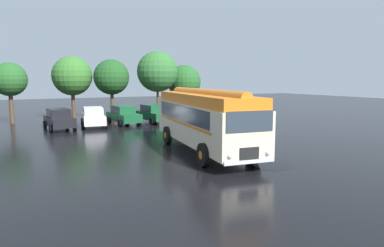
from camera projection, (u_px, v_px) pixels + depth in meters
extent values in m
plane|color=black|center=(200.00, 152.00, 18.95)|extent=(120.00, 120.00, 0.00)
cube|color=beige|center=(204.00, 123.00, 18.92)|extent=(3.69, 10.23, 2.10)
cube|color=orange|center=(204.00, 99.00, 18.75)|extent=(3.47, 10.01, 0.56)
cylinder|color=orange|center=(204.00, 94.00, 18.71)|extent=(1.74, 9.50, 0.60)
cube|color=#2D3842|center=(223.00, 112.00, 19.56)|extent=(1.00, 7.95, 0.84)
cube|color=#2D3842|center=(181.00, 113.00, 18.69)|extent=(1.00, 7.95, 0.84)
cube|color=orange|center=(223.00, 121.00, 19.53)|extent=(1.02, 8.14, 0.12)
cube|color=orange|center=(182.00, 123.00, 18.67)|extent=(1.02, 8.14, 0.12)
cube|color=#2D3842|center=(250.00, 121.00, 14.16)|extent=(2.19, 0.30, 0.88)
cube|color=black|center=(249.00, 154.00, 14.33)|extent=(0.90, 0.17, 0.56)
cube|color=silver|center=(249.00, 162.00, 14.36)|extent=(2.37, 0.39, 0.16)
sphere|color=white|center=(268.00, 153.00, 14.64)|extent=(0.22, 0.22, 0.22)
sphere|color=white|center=(230.00, 156.00, 14.02)|extent=(0.22, 0.22, 0.22)
cylinder|color=black|center=(253.00, 151.00, 16.61)|extent=(0.41, 1.13, 1.10)
cylinder|color=orange|center=(253.00, 151.00, 16.61)|extent=(0.36, 0.42, 0.39)
cylinder|color=black|center=(203.00, 155.00, 15.72)|extent=(0.41, 1.13, 1.10)
cylinder|color=orange|center=(203.00, 155.00, 15.72)|extent=(0.36, 0.42, 0.39)
cylinder|color=black|center=(206.00, 133.00, 22.20)|extent=(0.41, 1.13, 1.10)
cylinder|color=orange|center=(206.00, 133.00, 22.20)|extent=(0.36, 0.42, 0.39)
cylinder|color=black|center=(167.00, 135.00, 21.31)|extent=(0.41, 1.13, 1.10)
cylinder|color=orange|center=(167.00, 135.00, 21.31)|extent=(0.36, 0.42, 0.39)
cube|color=black|center=(59.00, 121.00, 27.31)|extent=(2.08, 4.34, 0.70)
cube|color=black|center=(59.00, 113.00, 27.35)|extent=(1.69, 2.31, 0.64)
cube|color=#2D3842|center=(68.00, 112.00, 27.75)|extent=(0.20, 1.93, 0.50)
cube|color=#2D3842|center=(48.00, 113.00, 26.95)|extent=(0.20, 1.93, 0.50)
cylinder|color=black|center=(75.00, 127.00, 26.73)|extent=(0.26, 0.66, 0.64)
cylinder|color=black|center=(51.00, 128.00, 25.80)|extent=(0.26, 0.66, 0.64)
cylinder|color=black|center=(67.00, 123.00, 28.91)|extent=(0.26, 0.66, 0.64)
cylinder|color=black|center=(45.00, 125.00, 27.98)|extent=(0.26, 0.66, 0.64)
cube|color=silver|center=(94.00, 119.00, 28.83)|extent=(2.21, 4.38, 0.70)
cube|color=silver|center=(93.00, 111.00, 28.88)|extent=(1.76, 2.35, 0.64)
cube|color=#2D3842|center=(102.00, 111.00, 29.14)|extent=(0.26, 1.92, 0.50)
cube|color=#2D3842|center=(84.00, 111.00, 28.62)|extent=(0.26, 1.92, 0.50)
cylinder|color=black|center=(106.00, 125.00, 27.95)|extent=(0.28, 0.66, 0.64)
cylinder|color=black|center=(84.00, 126.00, 27.36)|extent=(0.28, 0.66, 0.64)
cylinder|color=black|center=(103.00, 121.00, 30.38)|extent=(0.28, 0.66, 0.64)
cylinder|color=black|center=(82.00, 122.00, 29.79)|extent=(0.28, 0.66, 0.64)
cube|color=#144C28|center=(124.00, 117.00, 30.35)|extent=(2.17, 4.37, 0.70)
cube|color=#144C28|center=(123.00, 109.00, 30.39)|extent=(1.74, 2.34, 0.64)
cube|color=#2D3842|center=(131.00, 109.00, 30.81)|extent=(0.25, 1.92, 0.50)
cube|color=#2D3842|center=(115.00, 110.00, 29.97)|extent=(0.25, 1.92, 0.50)
cylinder|color=black|center=(139.00, 122.00, 29.81)|extent=(0.27, 0.66, 0.64)
cylinder|color=black|center=(120.00, 123.00, 28.84)|extent=(0.27, 0.66, 0.64)
cylinder|color=black|center=(127.00, 119.00, 31.96)|extent=(0.27, 0.66, 0.64)
cylinder|color=black|center=(109.00, 120.00, 30.99)|extent=(0.27, 0.66, 0.64)
cube|color=#144C28|center=(153.00, 115.00, 31.70)|extent=(2.23, 4.39, 0.70)
cube|color=#144C28|center=(153.00, 108.00, 31.74)|extent=(1.77, 2.36, 0.64)
cube|color=#2D3842|center=(160.00, 108.00, 32.16)|extent=(0.28, 1.92, 0.50)
cube|color=#2D3842|center=(145.00, 109.00, 31.31)|extent=(0.28, 1.92, 0.50)
cylinder|color=black|center=(169.00, 120.00, 31.18)|extent=(0.28, 0.66, 0.64)
cylinder|color=black|center=(152.00, 121.00, 30.19)|extent=(0.28, 0.66, 0.64)
cylinder|color=black|center=(155.00, 117.00, 33.31)|extent=(0.28, 0.66, 0.64)
cylinder|color=black|center=(139.00, 118.00, 32.32)|extent=(0.28, 0.66, 0.64)
cylinder|color=#4C3823|center=(11.00, 108.00, 30.90)|extent=(0.36, 0.36, 2.86)
sphere|color=#235623|center=(9.00, 79.00, 30.56)|extent=(3.02, 3.02, 3.02)
sphere|color=#235623|center=(7.00, 79.00, 30.58)|extent=(1.91, 1.91, 1.91)
cylinder|color=#4C3823|center=(73.00, 105.00, 34.56)|extent=(0.36, 0.36, 2.87)
sphere|color=#336B28|center=(72.00, 76.00, 34.19)|extent=(3.92, 3.92, 3.92)
sphere|color=#336B28|center=(76.00, 77.00, 34.58)|extent=(2.70, 2.70, 2.70)
cylinder|color=#4C3823|center=(112.00, 104.00, 35.02)|extent=(0.34, 0.34, 2.88)
sphere|color=#1E4C1E|center=(111.00, 77.00, 34.67)|extent=(3.58, 3.58, 3.58)
sphere|color=#1E4C1E|center=(106.00, 77.00, 34.51)|extent=(2.28, 2.28, 2.28)
cylinder|color=#4C3823|center=(158.00, 102.00, 37.20)|extent=(0.25, 0.25, 3.18)
sphere|color=#2D662D|center=(157.00, 72.00, 36.78)|extent=(4.37, 4.37, 4.37)
sphere|color=#2D662D|center=(160.00, 74.00, 37.15)|extent=(3.41, 3.41, 3.41)
cylinder|color=#4C3823|center=(184.00, 104.00, 40.28)|extent=(0.30, 0.30, 2.24)
sphere|color=#235623|center=(184.00, 82.00, 39.94)|extent=(3.92, 3.92, 3.92)
sphere|color=#235623|center=(186.00, 79.00, 40.43)|extent=(2.59, 2.59, 2.59)
cylinder|color=black|center=(269.00, 165.00, 16.06)|extent=(2.09, 2.09, 0.01)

